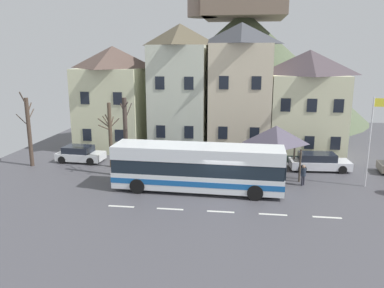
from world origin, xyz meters
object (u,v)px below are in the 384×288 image
(townhouse_03, at_px, (307,104))
(pedestrian_02, at_px, (278,174))
(hilltop_castle, at_px, (242,61))
(transit_bus, at_px, (198,168))
(parked_car_00, at_px, (80,154))
(public_bench, at_px, (295,161))
(pedestrian_00, at_px, (303,174))
(flagpole, at_px, (372,135))
(bus_shelter, at_px, (276,135))
(bare_tree_01, at_px, (29,131))
(parked_car_03, at_px, (156,157))
(townhouse_00, at_px, (114,97))
(pedestrian_01, at_px, (265,173))
(townhouse_02, at_px, (240,89))
(bare_tree_00, at_px, (126,137))
(townhouse_01, at_px, (180,89))
(bare_tree_02, at_px, (110,134))

(townhouse_03, relative_size, pedestrian_02, 6.36)
(pedestrian_02, bearing_deg, hilltop_castle, 95.58)
(transit_bus, distance_m, parked_car_00, 12.25)
(transit_bus, bearing_deg, hilltop_castle, 87.16)
(hilltop_castle, height_order, public_bench, hilltop_castle)
(parked_car_00, height_order, pedestrian_00, pedestrian_00)
(public_bench, relative_size, flagpole, 0.27)
(bus_shelter, distance_m, bare_tree_01, 19.59)
(transit_bus, bearing_deg, parked_car_03, 127.59)
(townhouse_00, bearing_deg, parked_car_03, -47.34)
(bus_shelter, bearing_deg, pedestrian_02, -87.92)
(transit_bus, height_order, pedestrian_02, transit_bus)
(pedestrian_01, relative_size, pedestrian_02, 1.08)
(parked_car_03, bearing_deg, public_bench, 178.81)
(townhouse_00, xyz_separation_m, parked_car_00, (-1.23, -5.87, -4.19))
(hilltop_castle, distance_m, flagpole, 31.09)
(townhouse_00, relative_size, hilltop_castle, 0.28)
(flagpole, bearing_deg, townhouse_02, 134.75)
(pedestrian_00, relative_size, bare_tree_01, 0.24)
(townhouse_00, relative_size, parked_car_00, 2.46)
(flagpole, bearing_deg, pedestrian_00, -175.24)
(townhouse_03, xyz_separation_m, pedestrian_00, (-1.30, -8.72, -3.79))
(transit_bus, relative_size, parked_car_03, 2.83)
(bare_tree_00, bearing_deg, townhouse_02, 48.12)
(public_bench, bearing_deg, bare_tree_01, -173.10)
(townhouse_03, relative_size, bus_shelter, 2.48)
(townhouse_00, bearing_deg, townhouse_01, -3.17)
(parked_car_00, relative_size, bare_tree_01, 0.64)
(bare_tree_02, bearing_deg, bare_tree_01, -175.12)
(transit_bus, relative_size, parked_car_00, 2.88)
(townhouse_01, distance_m, public_bench, 12.42)
(townhouse_00, height_order, bare_tree_00, townhouse_00)
(pedestrian_00, bearing_deg, townhouse_02, 116.15)
(townhouse_02, distance_m, flagpole, 12.92)
(townhouse_02, bearing_deg, pedestrian_01, -78.04)
(flagpole, relative_size, bare_tree_00, 1.05)
(townhouse_03, xyz_separation_m, hilltop_castle, (-5.93, 21.09, 3.29))
(parked_car_03, bearing_deg, townhouse_01, -107.29)
(bare_tree_01, bearing_deg, public_bench, 6.90)
(bus_shelter, xyz_separation_m, bare_tree_00, (-10.98, -2.12, -0.01))
(townhouse_02, bearing_deg, public_bench, -45.53)
(hilltop_castle, bearing_deg, flagpole, -73.07)
(pedestrian_01, bearing_deg, transit_bus, -157.29)
(transit_bus, height_order, parked_car_00, transit_bus)
(pedestrian_01, relative_size, bare_tree_00, 0.27)
(transit_bus, height_order, parked_car_03, transit_bus)
(transit_bus, relative_size, bare_tree_00, 1.92)
(hilltop_castle, relative_size, public_bench, 20.35)
(bare_tree_01, bearing_deg, townhouse_02, 23.65)
(hilltop_castle, relative_size, flagpole, 5.56)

